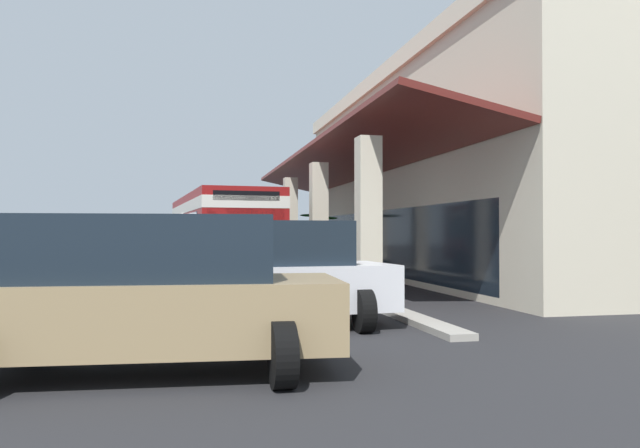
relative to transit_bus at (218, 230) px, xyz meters
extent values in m
plane|color=#262628|center=(-1.13, 6.67, -1.85)|extent=(120.00, 120.00, 0.00)
cube|color=#9E998E|center=(0.23, 3.23, -1.79)|extent=(27.51, 0.50, 0.12)
cube|color=beige|center=(0.23, 12.93, 1.87)|extent=(22.92, 13.66, 7.45)
cube|color=beige|center=(0.23, 12.93, 5.90)|extent=(23.22, 13.96, 0.60)
cube|color=beige|center=(-8.37, 3.17, 0.20)|extent=(0.55, 0.55, 4.10)
cube|color=beige|center=(-2.64, 3.17, 0.20)|extent=(0.55, 0.55, 4.10)
cube|color=beige|center=(3.09, 3.17, 0.20)|extent=(0.55, 0.55, 4.10)
cube|color=beige|center=(8.83, 3.17, 0.20)|extent=(0.55, 0.55, 4.10)
cube|color=#5B1E19|center=(0.23, 4.50, 2.59)|extent=(22.92, 3.16, 0.82)
cube|color=#19232D|center=(0.23, 6.14, -0.45)|extent=(19.26, 0.08, 2.40)
cube|color=maroon|center=(0.05, 0.01, -0.13)|extent=(11.19, 3.59, 2.75)
cube|color=silver|center=(0.05, 0.01, 0.80)|extent=(11.22, 3.61, 0.36)
cube|color=#19232D|center=(-0.25, -0.02, 0.10)|extent=(9.44, 3.45, 0.90)
cube|color=#19232D|center=(5.50, 0.53, 0.00)|extent=(0.27, 2.24, 1.20)
cube|color=black|center=(5.51, 0.53, 0.97)|extent=(0.24, 1.93, 0.28)
cube|color=black|center=(5.63, 0.54, -1.40)|extent=(0.43, 2.46, 0.24)
cube|color=silver|center=(5.46, 1.42, -1.10)|extent=(0.08, 0.24, 0.16)
cube|color=silver|center=(5.63, -0.36, -1.10)|extent=(0.08, 0.24, 0.16)
cube|color=silver|center=(-1.44, -0.14, 1.37)|extent=(2.56, 2.01, 0.24)
cylinder|color=black|center=(3.54, 1.62, -1.35)|extent=(1.00, 0.30, 1.00)
cylinder|color=black|center=(3.79, -0.92, -1.35)|extent=(1.00, 0.30, 1.00)
cylinder|color=black|center=(-3.13, 0.98, -1.35)|extent=(1.00, 0.30, 1.00)
cylinder|color=black|center=(-2.89, -1.56, -1.35)|extent=(1.00, 0.30, 1.00)
cube|color=maroon|center=(-2.86, -7.72, -1.25)|extent=(4.46, 1.95, 0.66)
cube|color=#19232D|center=(-3.06, -7.71, -0.65)|extent=(2.52, 1.67, 0.54)
cylinder|color=black|center=(-1.33, -6.87, -1.53)|extent=(0.64, 0.22, 0.64)
cylinder|color=black|center=(-4.32, -6.77, -1.53)|extent=(0.64, 0.22, 0.64)
cylinder|color=black|center=(-4.39, -8.57, -1.53)|extent=(0.64, 0.22, 0.64)
cube|color=#195933|center=(-5.96, -5.04, -1.25)|extent=(4.49, 2.03, 0.66)
cube|color=#19232D|center=(-6.16, -5.03, -0.65)|extent=(2.55, 1.71, 0.54)
cylinder|color=black|center=(-4.42, -4.22, -1.53)|extent=(0.64, 0.22, 0.64)
cylinder|color=black|center=(-4.52, -6.02, -1.53)|extent=(0.64, 0.22, 0.64)
cylinder|color=black|center=(-7.41, -4.06, -1.53)|extent=(0.64, 0.22, 0.64)
cylinder|color=black|center=(-7.51, -5.86, -1.53)|extent=(0.64, 0.22, 0.64)
cube|color=silver|center=(11.95, 0.20, -1.10)|extent=(2.28, 4.93, 0.84)
cube|color=#19232D|center=(11.95, 0.10, -0.28)|extent=(1.94, 3.38, 0.80)
cylinder|color=black|center=(10.86, 1.76, -1.47)|extent=(0.76, 0.26, 0.76)
cylinder|color=black|center=(12.80, 1.90, -1.47)|extent=(0.76, 0.26, 0.76)
cylinder|color=black|center=(11.09, -1.50, -1.47)|extent=(0.76, 0.26, 0.76)
cylinder|color=black|center=(13.03, -1.36, -1.47)|extent=(0.76, 0.26, 0.76)
cube|color=#9E845B|center=(15.21, -1.64, -1.10)|extent=(2.31, 4.93, 0.84)
cube|color=#19232D|center=(15.20, -1.74, -0.28)|extent=(1.96, 3.38, 0.80)
cylinder|color=black|center=(14.36, 0.06, -1.47)|extent=(0.76, 0.26, 0.76)
cylinder|color=black|center=(16.30, -0.09, -1.47)|extent=(0.76, 0.26, 0.76)
cylinder|color=black|center=(14.11, -3.20, -1.47)|extent=(0.76, 0.26, 0.76)
cylinder|color=#38383D|center=(10.25, -1.53, -1.45)|extent=(0.16, 0.16, 0.81)
cylinder|color=#38383D|center=(10.32, -1.81, -1.45)|extent=(0.16, 0.16, 0.81)
cube|color=#26664C|center=(10.28, -1.67, -0.74)|extent=(0.52, 0.37, 0.61)
sphere|color=beige|center=(10.28, -1.67, -0.33)|extent=(0.22, 0.22, 0.22)
cylinder|color=#26664C|center=(10.03, -1.52, -0.71)|extent=(0.09, 0.09, 0.55)
cylinder|color=#26664C|center=(10.54, -1.81, -0.71)|extent=(0.09, 0.09, 0.55)
cube|color=gray|center=(-3.68, 4.81, -1.60)|extent=(0.96, 0.96, 0.50)
cylinder|color=#332319|center=(-3.68, 4.81, -1.34)|extent=(0.81, 0.81, 0.02)
cylinder|color=brown|center=(-3.68, 4.81, -0.44)|extent=(0.16, 0.16, 1.83)
ellipsoid|color=#195123|center=(-3.26, 4.89, 0.55)|extent=(0.87, 0.37, 0.14)
ellipsoid|color=#195123|center=(-3.75, 5.17, 0.57)|extent=(0.35, 0.76, 0.17)
ellipsoid|color=#195123|center=(-4.16, 4.77, 0.61)|extent=(0.97, 0.29, 0.15)
ellipsoid|color=#195123|center=(-3.59, 4.28, 0.68)|extent=(0.39, 1.11, 0.17)
camera|label=1|loc=(23.14, -1.15, -0.10)|focal=34.39mm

